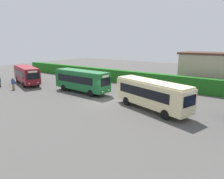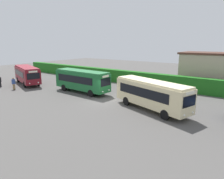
% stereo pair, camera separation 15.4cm
% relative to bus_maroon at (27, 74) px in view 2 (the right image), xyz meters
% --- Properties ---
extents(ground_plane, '(102.37, 102.37, 0.00)m').
position_rel_bus_maroon_xyz_m(ground_plane, '(17.51, -0.34, -1.79)').
color(ground_plane, '#514F4C').
extents(bus_maroon, '(8.97, 5.08, 3.10)m').
position_rel_bus_maroon_xyz_m(bus_maroon, '(0.00, 0.00, 0.00)').
color(bus_maroon, maroon).
rests_on(bus_maroon, ground_plane).
extents(bus_green, '(9.33, 2.69, 3.26)m').
position_rel_bus_maroon_xyz_m(bus_green, '(12.10, 1.36, 0.08)').
color(bus_green, '#19602D').
rests_on(bus_green, ground_plane).
extents(bus_cream, '(9.54, 5.03, 3.23)m').
position_rel_bus_maroon_xyz_m(bus_cream, '(23.87, 0.04, 0.07)').
color(bus_cream, beige).
rests_on(bus_cream, ground_plane).
extents(person_left, '(0.29, 0.44, 1.85)m').
position_rel_bus_maroon_xyz_m(person_left, '(-1.57, -4.05, -0.81)').
color(person_left, black).
rests_on(person_left, ground_plane).
extents(person_center, '(0.38, 0.55, 1.87)m').
position_rel_bus_maroon_xyz_m(person_center, '(2.10, -3.67, -0.81)').
color(person_center, olive).
rests_on(person_center, ground_plane).
extents(person_right, '(0.52, 0.35, 1.64)m').
position_rel_bus_maroon_xyz_m(person_right, '(12.16, 5.79, -0.94)').
color(person_right, maroon).
rests_on(person_right, ground_plane).
extents(person_far, '(0.38, 0.46, 1.70)m').
position_rel_bus_maroon_xyz_m(person_far, '(27.23, 2.35, -0.89)').
color(person_far, '#334C8C').
rests_on(person_far, ground_plane).
extents(hedge_row, '(63.18, 1.27, 2.28)m').
position_rel_bus_maroon_xyz_m(hedge_row, '(17.51, 10.93, -0.65)').
color(hedge_row, '#1E641B').
rests_on(hedge_row, ground_plane).
extents(traffic_cone, '(0.36, 0.36, 0.60)m').
position_rel_bus_maroon_xyz_m(traffic_cone, '(19.71, 7.26, -1.49)').
color(traffic_cone, orange).
rests_on(traffic_cone, ground_plane).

